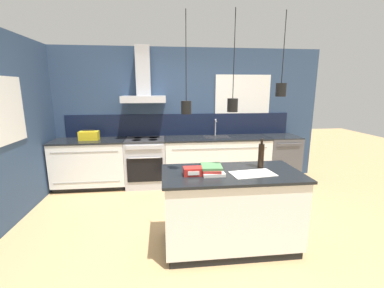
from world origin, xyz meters
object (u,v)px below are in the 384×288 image
at_px(red_supply_box, 193,171).
at_px(dishwasher, 280,158).
at_px(bottle_on_island, 261,155).
at_px(book_stack, 212,169).
at_px(oven_range, 146,162).
at_px(yellow_toolbox, 89,136).

bearing_deg(red_supply_box, dishwasher, 46.52).
xyz_separation_m(bottle_on_island, book_stack, (-0.61, -0.13, -0.11)).
distance_m(oven_range, book_stack, 2.33).
xyz_separation_m(dishwasher, yellow_toolbox, (-3.69, 0.00, 0.54)).
bearing_deg(book_stack, bottle_on_island, 12.05).
height_order(dishwasher, book_stack, book_stack).
height_order(dishwasher, red_supply_box, red_supply_box).
height_order(bottle_on_island, yellow_toolbox, bottle_on_island).
distance_m(bottle_on_island, yellow_toolbox, 3.18).
bearing_deg(oven_range, bottle_on_island, -53.19).
xyz_separation_m(book_stack, yellow_toolbox, (-1.87, 2.11, 0.04)).
bearing_deg(bottle_on_island, yellow_toolbox, 141.46).
height_order(oven_range, bottle_on_island, bottle_on_island).
bearing_deg(bottle_on_island, dishwasher, 58.53).
height_order(bottle_on_island, red_supply_box, bottle_on_island).
relative_size(dishwasher, bottle_on_island, 2.58).
bearing_deg(oven_range, red_supply_box, -73.13).
xyz_separation_m(oven_range, book_stack, (0.87, -2.10, 0.50)).
bearing_deg(dishwasher, red_supply_box, -133.48).
relative_size(oven_range, dishwasher, 1.00).
relative_size(oven_range, bottle_on_island, 2.58).
bearing_deg(bottle_on_island, oven_range, 126.81).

